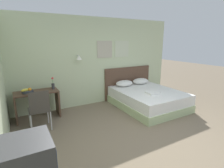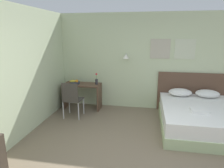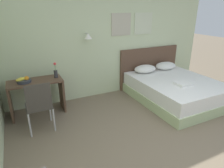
{
  "view_description": "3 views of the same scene",
  "coord_description": "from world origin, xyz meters",
  "px_view_note": "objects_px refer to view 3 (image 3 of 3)",
  "views": [
    {
      "loc": [
        -2.16,
        -2.19,
        1.96
      ],
      "look_at": [
        -0.01,
        1.64,
        0.87
      ],
      "focal_mm": 28.0,
      "sensor_mm": 36.0,
      "label": 1
    },
    {
      "loc": [
        0.04,
        -2.79,
        2.1
      ],
      "look_at": [
        -0.69,
        1.28,
        1.05
      ],
      "focal_mm": 32.0,
      "sensor_mm": 36.0,
      "label": 2
    },
    {
      "loc": [
        -2.02,
        -1.59,
        2.08
      ],
      "look_at": [
        -0.51,
        1.49,
        0.76
      ],
      "focal_mm": 32.0,
      "sensor_mm": 36.0,
      "label": 3
    }
  ],
  "objects_px": {
    "bed": "(175,90)",
    "headboard": "(149,67)",
    "fruit_bowl": "(24,80)",
    "flower_vase": "(56,72)",
    "folded_towel_near_foot": "(183,83)",
    "pillow_right": "(166,66)",
    "desk": "(36,91)",
    "desk_chair": "(39,104)",
    "pillow_left": "(145,69)"
  },
  "relations": [
    {
      "from": "bed",
      "to": "headboard",
      "type": "height_order",
      "value": "headboard"
    },
    {
      "from": "fruit_bowl",
      "to": "flower_vase",
      "type": "xyz_separation_m",
      "value": [
        0.62,
        0.04,
        0.07
      ]
    },
    {
      "from": "bed",
      "to": "headboard",
      "type": "xyz_separation_m",
      "value": [
        0.0,
        1.07,
        0.29
      ]
    },
    {
      "from": "folded_towel_near_foot",
      "to": "pillow_right",
      "type": "bearing_deg",
      "value": 68.57
    },
    {
      "from": "pillow_right",
      "to": "flower_vase",
      "type": "height_order",
      "value": "flower_vase"
    },
    {
      "from": "headboard",
      "to": "pillow_right",
      "type": "relative_size",
      "value": 3.06
    },
    {
      "from": "desk",
      "to": "headboard",
      "type": "bearing_deg",
      "value": 6.0
    },
    {
      "from": "bed",
      "to": "folded_towel_near_foot",
      "type": "relative_size",
      "value": 5.91
    },
    {
      "from": "headboard",
      "to": "fruit_bowl",
      "type": "distance_m",
      "value": 3.22
    },
    {
      "from": "desk",
      "to": "desk_chair",
      "type": "distance_m",
      "value": 0.72
    },
    {
      "from": "pillow_right",
      "to": "pillow_left",
      "type": "bearing_deg",
      "value": 180.0
    },
    {
      "from": "pillow_right",
      "to": "desk_chair",
      "type": "distance_m",
      "value": 3.45
    },
    {
      "from": "desk_chair",
      "to": "fruit_bowl",
      "type": "xyz_separation_m",
      "value": [
        -0.16,
        0.7,
        0.22
      ]
    },
    {
      "from": "flower_vase",
      "to": "bed",
      "type": "bearing_deg",
      "value": -16.63
    },
    {
      "from": "bed",
      "to": "folded_towel_near_foot",
      "type": "xyz_separation_m",
      "value": [
        -0.1,
        -0.31,
        0.29
      ]
    },
    {
      "from": "pillow_left",
      "to": "bed",
      "type": "bearing_deg",
      "value": -66.88
    },
    {
      "from": "pillow_right",
      "to": "desk",
      "type": "relative_size",
      "value": 0.56
    },
    {
      "from": "folded_towel_near_foot",
      "to": "fruit_bowl",
      "type": "bearing_deg",
      "value": 161.39
    },
    {
      "from": "desk",
      "to": "flower_vase",
      "type": "xyz_separation_m",
      "value": [
        0.42,
        0.02,
        0.34
      ]
    },
    {
      "from": "headboard",
      "to": "folded_towel_near_foot",
      "type": "distance_m",
      "value": 1.38
    },
    {
      "from": "headboard",
      "to": "pillow_left",
      "type": "height_order",
      "value": "headboard"
    },
    {
      "from": "folded_towel_near_foot",
      "to": "fruit_bowl",
      "type": "height_order",
      "value": "fruit_bowl"
    },
    {
      "from": "pillow_right",
      "to": "fruit_bowl",
      "type": "relative_size",
      "value": 2.05
    },
    {
      "from": "pillow_left",
      "to": "folded_towel_near_foot",
      "type": "xyz_separation_m",
      "value": [
        0.24,
        -1.09,
        -0.07
      ]
    },
    {
      "from": "desk_chair",
      "to": "folded_towel_near_foot",
      "type": "bearing_deg",
      "value": -6.76
    },
    {
      "from": "desk",
      "to": "fruit_bowl",
      "type": "distance_m",
      "value": 0.33
    },
    {
      "from": "headboard",
      "to": "desk_chair",
      "type": "xyz_separation_m",
      "value": [
        -3.03,
        -1.03,
        0.01
      ]
    },
    {
      "from": "folded_towel_near_foot",
      "to": "flower_vase",
      "type": "height_order",
      "value": "flower_vase"
    },
    {
      "from": "desk",
      "to": "pillow_left",
      "type": "bearing_deg",
      "value": 0.68
    },
    {
      "from": "pillow_right",
      "to": "folded_towel_near_foot",
      "type": "xyz_separation_m",
      "value": [
        -0.43,
        -1.09,
        -0.07
      ]
    },
    {
      "from": "pillow_right",
      "to": "flower_vase",
      "type": "xyz_separation_m",
      "value": [
        -2.91,
        -0.01,
        0.23
      ]
    },
    {
      "from": "pillow_right",
      "to": "headboard",
      "type": "bearing_deg",
      "value": 139.61
    },
    {
      "from": "folded_towel_near_foot",
      "to": "desk",
      "type": "height_order",
      "value": "desk"
    },
    {
      "from": "flower_vase",
      "to": "pillow_right",
      "type": "bearing_deg",
      "value": 0.23
    },
    {
      "from": "headboard",
      "to": "pillow_right",
      "type": "height_order",
      "value": "headboard"
    },
    {
      "from": "pillow_left",
      "to": "folded_towel_near_foot",
      "type": "distance_m",
      "value": 1.12
    },
    {
      "from": "folded_towel_near_foot",
      "to": "bed",
      "type": "bearing_deg",
      "value": 73.0
    },
    {
      "from": "pillow_left",
      "to": "desk",
      "type": "relative_size",
      "value": 0.56
    },
    {
      "from": "desk_chair",
      "to": "fruit_bowl",
      "type": "relative_size",
      "value": 3.25
    },
    {
      "from": "bed",
      "to": "desk",
      "type": "relative_size",
      "value": 1.99
    },
    {
      "from": "bed",
      "to": "pillow_right",
      "type": "distance_m",
      "value": 0.92
    },
    {
      "from": "folded_towel_near_foot",
      "to": "headboard",
      "type": "bearing_deg",
      "value": 86.05
    },
    {
      "from": "folded_towel_near_foot",
      "to": "desk",
      "type": "bearing_deg",
      "value": 159.94
    },
    {
      "from": "bed",
      "to": "desk_chair",
      "type": "xyz_separation_m",
      "value": [
        -3.03,
        0.04,
        0.29
      ]
    },
    {
      "from": "pillow_left",
      "to": "flower_vase",
      "type": "distance_m",
      "value": 2.26
    },
    {
      "from": "desk_chair",
      "to": "pillow_left",
      "type": "bearing_deg",
      "value": 15.42
    },
    {
      "from": "pillow_left",
      "to": "desk",
      "type": "bearing_deg",
      "value": -179.32
    },
    {
      "from": "headboard",
      "to": "pillow_left",
      "type": "xyz_separation_m",
      "value": [
        -0.33,
        -0.28,
        0.07
      ]
    },
    {
      "from": "desk",
      "to": "desk_chair",
      "type": "bearing_deg",
      "value": -92.65
    },
    {
      "from": "headboard",
      "to": "pillow_left",
      "type": "relative_size",
      "value": 3.06
    }
  ]
}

